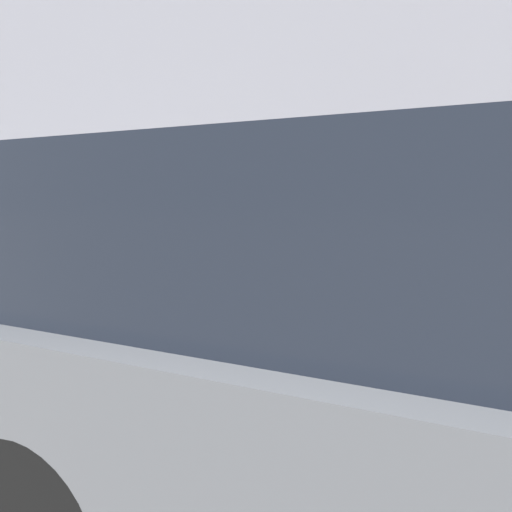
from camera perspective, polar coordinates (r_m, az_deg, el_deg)
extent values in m
plane|color=slate|center=(2.73, -5.74, -24.74)|extent=(60.00, 60.00, 0.00)
cube|color=#ADAAA3|center=(4.59, 6.31, -9.61)|extent=(24.00, 2.80, 0.15)
cube|color=gray|center=(6.56, 11.23, 25.29)|extent=(24.00, 0.30, 6.82)
cylinder|color=slate|center=(3.46, 0.00, -6.48)|extent=(0.08, 0.08, 0.91)
cube|color=black|center=(3.36, 0.00, 3.39)|extent=(0.18, 0.13, 0.28)
cube|color=gray|center=(3.29, -0.42, 3.66)|extent=(0.10, 0.01, 0.10)
cylinder|color=black|center=(3.35, 0.00, 6.81)|extent=(0.21, 0.11, 0.21)
cylinder|color=black|center=(3.13, -2.98, -13.29)|extent=(0.68, 0.24, 0.67)
cylinder|color=black|center=(1.94, -27.54, -29.16)|extent=(0.68, 0.24, 0.67)
cube|color=#595B60|center=(2.00, 27.79, -17.80)|extent=(4.79, 2.07, 0.77)
cube|color=black|center=(1.81, 27.01, 3.15)|extent=(3.44, 1.79, 0.65)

